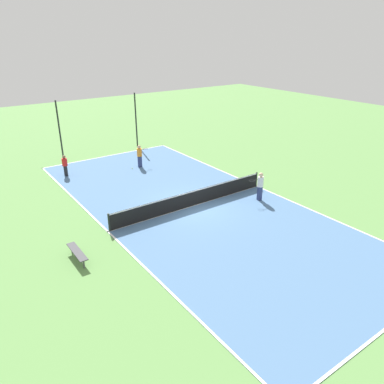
# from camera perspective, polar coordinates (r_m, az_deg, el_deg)

# --- Properties ---
(ground_plane) EXTENTS (80.00, 80.00, 0.00)m
(ground_plane) POSITION_cam_1_polar(r_m,az_deg,el_deg) (21.61, -0.00, -2.19)
(ground_plane) COLOR #60934C
(court_surface) EXTENTS (10.49, 23.55, 0.02)m
(court_surface) POSITION_cam_1_polar(r_m,az_deg,el_deg) (21.61, -0.00, -2.17)
(court_surface) COLOR #4C729E
(court_surface) RESTS_ON ground_plane
(tennis_net) EXTENTS (10.29, 0.10, 0.98)m
(tennis_net) POSITION_cam_1_polar(r_m,az_deg,el_deg) (21.39, -0.00, -0.94)
(tennis_net) COLOR black
(tennis_net) RESTS_ON court_surface
(bench) EXTENTS (0.36, 1.79, 0.45)m
(bench) POSITION_cam_1_polar(r_m,az_deg,el_deg) (17.31, -17.10, -8.79)
(bench) COLOR #333338
(bench) RESTS_ON ground_plane
(player_center_orange) EXTENTS (0.98, 0.50, 1.66)m
(player_center_orange) POSITION_cam_1_polar(r_m,az_deg,el_deg) (27.90, -7.99, 5.68)
(player_center_orange) COLOR navy
(player_center_orange) RESTS_ON court_surface
(player_far_white) EXTENTS (0.98, 0.54, 1.72)m
(player_far_white) POSITION_cam_1_polar(r_m,az_deg,el_deg) (22.37, 10.34, 1.15)
(player_far_white) COLOR navy
(player_far_white) RESTS_ON court_surface
(player_coach_red) EXTENTS (0.49, 0.49, 1.48)m
(player_coach_red) POSITION_cam_1_polar(r_m,az_deg,el_deg) (27.35, -18.80, 4.01)
(player_coach_red) COLOR black
(player_coach_red) RESTS_ON court_surface
(tennis_ball_left_sideline) EXTENTS (0.07, 0.07, 0.07)m
(tennis_ball_left_sideline) POSITION_cam_1_polar(r_m,az_deg,el_deg) (22.17, -4.28, -1.41)
(tennis_ball_left_sideline) COLOR #CCE033
(tennis_ball_left_sideline) RESTS_ON court_surface
(tennis_ball_near_net) EXTENTS (0.07, 0.07, 0.07)m
(tennis_ball_near_net) POSITION_cam_1_polar(r_m,az_deg,el_deg) (27.86, -9.10, 3.59)
(tennis_ball_near_net) COLOR #CCE033
(tennis_ball_near_net) RESTS_ON court_surface
(fence_post_back_left) EXTENTS (0.12, 0.12, 4.63)m
(fence_post_back_left) POSITION_cam_1_polar(r_m,az_deg,el_deg) (30.68, -19.53, 8.77)
(fence_post_back_left) COLOR black
(fence_post_back_left) RESTS_ON ground_plane
(fence_post_back_right) EXTENTS (0.12, 0.12, 4.63)m
(fence_post_back_right) POSITION_cam_1_polar(r_m,az_deg,el_deg) (33.01, -8.53, 10.78)
(fence_post_back_right) COLOR black
(fence_post_back_right) RESTS_ON ground_plane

